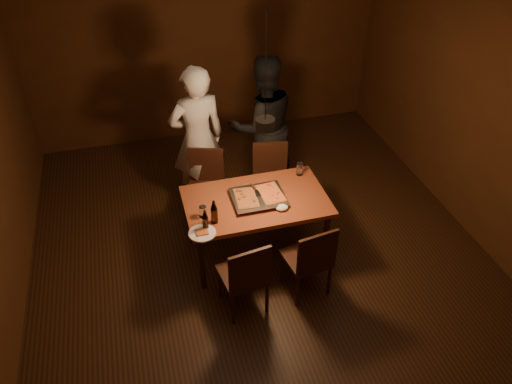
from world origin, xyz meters
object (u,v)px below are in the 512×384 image
object	(u,v)px
chair_far_right	(271,172)
beer_bottle_b	(214,212)
plate_slice	(202,233)
chair_far_left	(206,179)
beer_bottle_a	(205,220)
diner_white	(198,139)
chair_near_right	(311,256)
chair_near_left	(246,273)
diner_dark	(263,126)
dining_table	(256,205)
pendant_lamp	(265,123)
pizza_tray	(258,198)

from	to	relation	value
chair_far_right	beer_bottle_b	world-z (taller)	beer_bottle_b
plate_slice	chair_far_left	bearing A→B (deg)	78.29
beer_bottle_a	diner_white	world-z (taller)	diner_white
chair_near_right	diner_white	size ratio (longest dim) A/B	0.27
plate_slice	beer_bottle_b	bearing A→B (deg)	42.47
chair_near_left	diner_dark	distance (m)	2.18
diner_white	dining_table	bearing A→B (deg)	102.49
beer_bottle_b	diner_white	world-z (taller)	diner_white
chair_far_left	chair_far_right	bearing A→B (deg)	-166.63
beer_bottle_a	pendant_lamp	xyz separation A→B (m)	(0.63, 0.13, 0.90)
beer_bottle_b	chair_near_left	bearing A→B (deg)	-72.37
diner_dark	pizza_tray	bearing A→B (deg)	68.23
beer_bottle_a	chair_near_right	bearing A→B (deg)	-24.31
chair_far_left	beer_bottle_b	size ratio (longest dim) A/B	2.03
chair_far_right	chair_near_right	distance (m)	1.47
chair_near_left	beer_bottle_b	distance (m)	0.67
diner_white	pendant_lamp	world-z (taller)	pendant_lamp
chair_near_left	beer_bottle_a	size ratio (longest dim) A/B	2.16
beer_bottle_a	diner_dark	xyz separation A→B (m)	(1.03, 1.54, 0.04)
diner_white	chair_far_right	bearing A→B (deg)	146.73
chair_near_left	pizza_tray	bearing A→B (deg)	58.00
dining_table	chair_near_left	bearing A→B (deg)	-111.89
chair_near_right	beer_bottle_a	distance (m)	1.09
beer_bottle_b	diner_white	xyz separation A→B (m)	(0.08, 1.35, 0.03)
chair_far_right	diner_dark	bearing A→B (deg)	-83.84
pendant_lamp	plate_slice	bearing A→B (deg)	-164.15
pendant_lamp	chair_near_left	bearing A→B (deg)	-120.22
plate_slice	pendant_lamp	bearing A→B (deg)	15.85
dining_table	chair_near_right	world-z (taller)	chair_near_right
chair_near_right	beer_bottle_a	size ratio (longest dim) A/B	2.16
chair_far_right	chair_near_left	size ratio (longest dim) A/B	1.02
chair_far_right	pizza_tray	size ratio (longest dim) A/B	0.90
dining_table	chair_near_left	world-z (taller)	chair_near_left
chair_near_left	diner_dark	size ratio (longest dim) A/B	0.27
beer_bottle_a	dining_table	bearing A→B (deg)	27.84
beer_bottle_b	pendant_lamp	world-z (taller)	pendant_lamp
pizza_tray	pendant_lamp	distance (m)	1.00
dining_table	beer_bottle_a	world-z (taller)	beer_bottle_a
plate_slice	pendant_lamp	distance (m)	1.22
beer_bottle_a	diner_white	distance (m)	1.44
plate_slice	diner_white	size ratio (longest dim) A/B	0.15
plate_slice	chair_near_right	bearing A→B (deg)	-20.09
chair_far_right	beer_bottle_b	size ratio (longest dim) A/B	1.88
pendant_lamp	dining_table	bearing A→B (deg)	100.29
chair_far_right	diner_dark	xyz separation A→B (m)	(0.04, 0.50, 0.37)
diner_white	beer_bottle_a	bearing A→B (deg)	74.81
chair_far_left	plate_slice	world-z (taller)	chair_far_left
chair_near_right	beer_bottle_b	world-z (taller)	beer_bottle_b
chair_near_right	diner_dark	size ratio (longest dim) A/B	0.27
plate_slice	pendant_lamp	xyz separation A→B (m)	(0.68, 0.19, 1.00)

